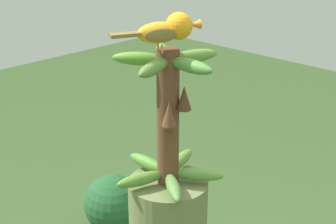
# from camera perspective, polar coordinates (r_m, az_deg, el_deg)

# --- Properties ---
(banana_bunch) EXTENTS (0.28, 0.28, 0.35)m
(banana_bunch) POSITION_cam_1_polar(r_m,az_deg,el_deg) (1.24, 0.06, -0.66)
(banana_bunch) COLOR brown
(banana_bunch) RESTS_ON banana_tree
(perched_bird) EXTENTS (0.11, 0.20, 0.09)m
(perched_bird) POSITION_cam_1_polar(r_m,az_deg,el_deg) (1.16, 0.08, 9.26)
(perched_bird) COLOR #C68933
(perched_bird) RESTS_ON banana_bunch
(tropical_shrub) EXTENTS (0.30, 0.30, 0.34)m
(tropical_shrub) POSITION_cam_1_polar(r_m,az_deg,el_deg) (2.60, -6.15, -10.18)
(tropical_shrub) COLOR brown
(tropical_shrub) RESTS_ON ground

